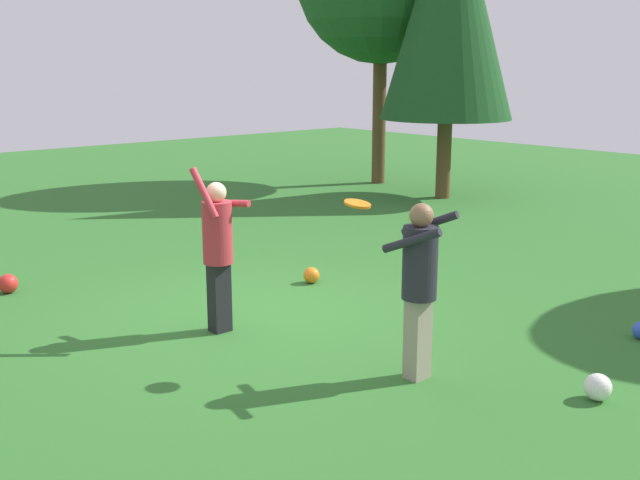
# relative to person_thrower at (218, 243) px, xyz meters

# --- Properties ---
(ground_plane) EXTENTS (40.00, 40.00, 0.00)m
(ground_plane) POSITION_rel_person_thrower_xyz_m (-0.17, 0.65, -1.05)
(ground_plane) COLOR #2D6B28
(person_thrower) EXTENTS (0.61, 0.60, 1.93)m
(person_thrower) POSITION_rel_person_thrower_xyz_m (0.00, 0.00, 0.00)
(person_thrower) COLOR black
(person_thrower) RESTS_ON ground_plane
(person_catcher) EXTENTS (0.70, 0.63, 1.75)m
(person_catcher) POSITION_rel_person_thrower_xyz_m (2.41, 0.69, 0.00)
(person_catcher) COLOR gray
(person_catcher) RESTS_ON ground_plane
(frisbee) EXTENTS (0.33, 0.33, 0.07)m
(frisbee) POSITION_rel_person_thrower_xyz_m (1.75, 0.49, 0.63)
(frisbee) COLOR orange
(ball_red) EXTENTS (0.26, 0.26, 0.26)m
(ball_red) POSITION_rel_person_thrower_xyz_m (-3.15, -1.30, -0.91)
(ball_red) COLOR red
(ball_red) RESTS_ON ground_plane
(ball_white) EXTENTS (0.25, 0.25, 0.25)m
(ball_white) POSITION_rel_person_thrower_xyz_m (3.86, 1.55, -0.92)
(ball_white) COLOR white
(ball_white) RESTS_ON ground_plane
(ball_orange) EXTENTS (0.23, 0.23, 0.23)m
(ball_orange) POSITION_rel_person_thrower_xyz_m (-0.79, 2.09, -0.93)
(ball_orange) COLOR orange
(ball_orange) RESTS_ON ground_plane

